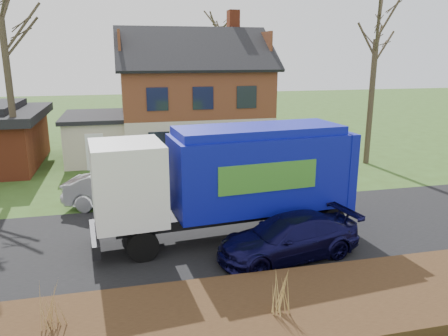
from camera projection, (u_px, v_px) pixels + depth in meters
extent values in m
plane|color=#304B19|center=(203.00, 236.00, 15.93)|extent=(120.00, 120.00, 0.00)
cube|color=black|center=(203.00, 236.00, 15.92)|extent=(80.00, 7.00, 0.02)
cube|color=black|center=(242.00, 314.00, 10.90)|extent=(80.00, 3.50, 0.30)
cube|color=beige|center=(193.00, 133.00, 29.21)|extent=(9.00, 7.50, 2.70)
cube|color=brown|center=(192.00, 91.00, 28.51)|extent=(9.00, 7.50, 2.80)
cube|color=brown|center=(233.00, 23.00, 29.02)|extent=(0.70, 0.90, 1.60)
cube|color=beige|center=(97.00, 139.00, 27.36)|extent=(3.50, 5.50, 2.60)
cube|color=black|center=(95.00, 116.00, 27.00)|extent=(3.90, 5.90, 0.24)
cylinder|color=black|center=(143.00, 246.00, 13.93)|extent=(1.05, 0.44, 1.03)
cylinder|color=black|center=(134.00, 223.00, 15.82)|extent=(1.05, 0.44, 1.03)
cylinder|color=black|center=(300.00, 225.00, 15.67)|extent=(1.05, 0.44, 1.03)
cylinder|color=black|center=(275.00, 206.00, 17.57)|extent=(1.05, 0.44, 1.03)
cylinder|color=black|center=(331.00, 220.00, 16.07)|extent=(1.05, 0.44, 1.03)
cylinder|color=black|center=(303.00, 203.00, 17.97)|extent=(1.05, 0.44, 1.03)
cube|color=black|center=(233.00, 213.00, 15.86)|extent=(8.55, 1.97, 0.34)
cube|color=white|center=(128.00, 182.00, 14.33)|extent=(2.49, 2.67, 2.66)
cube|color=black|center=(93.00, 181.00, 13.95)|extent=(0.28, 2.17, 0.89)
cube|color=black|center=(95.00, 238.00, 14.42)|extent=(0.48, 2.48, 0.44)
cube|color=#0C1290|center=(258.00, 171.00, 15.77)|extent=(6.41, 3.04, 2.66)
cube|color=#0C1290|center=(259.00, 130.00, 15.39)|extent=(6.09, 2.71, 0.30)
cube|color=#0C1290|center=(335.00, 166.00, 16.79)|extent=(0.58, 2.53, 2.86)
cube|color=#397D29|center=(269.00, 177.00, 14.55)|extent=(3.54, 0.37, 0.99)
cube|color=#397D29|center=(242.00, 161.00, 16.84)|extent=(3.54, 0.37, 0.99)
imported|color=#B0B4B8|center=(125.00, 190.00, 18.66)|extent=(5.34, 3.41, 1.66)
imported|color=#0C0B33|center=(288.00, 237.00, 14.14)|extent=(5.07, 2.77, 1.39)
cylinder|color=#403626|center=(11.00, 101.00, 22.28)|extent=(0.34, 0.34, 8.21)
cylinder|color=#413627|center=(371.00, 103.00, 25.70)|extent=(0.33, 0.33, 7.27)
cylinder|color=#3B3223|center=(222.00, 79.00, 37.52)|extent=(0.33, 0.33, 8.69)
cone|color=#9E7945|center=(52.00, 305.00, 10.09)|extent=(0.05, 0.05, 1.03)
cone|color=#9E7945|center=(44.00, 306.00, 10.05)|extent=(0.05, 0.05, 1.03)
cone|color=#9E7945|center=(60.00, 305.00, 10.13)|extent=(0.05, 0.05, 1.03)
cone|color=#9E7945|center=(53.00, 302.00, 10.22)|extent=(0.05, 0.05, 1.03)
cone|color=#9E7945|center=(51.00, 309.00, 9.96)|extent=(0.05, 0.05, 1.03)
cone|color=#AE8B4C|center=(284.00, 293.00, 10.59)|extent=(0.04, 0.04, 1.06)
cone|color=#AE8B4C|center=(278.00, 294.00, 10.55)|extent=(0.04, 0.04, 1.06)
cone|color=#AE8B4C|center=(291.00, 292.00, 10.63)|extent=(0.04, 0.04, 1.06)
cone|color=#AE8B4C|center=(282.00, 290.00, 10.71)|extent=(0.04, 0.04, 1.06)
cone|color=#AE8B4C|center=(286.00, 296.00, 10.46)|extent=(0.04, 0.04, 1.06)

